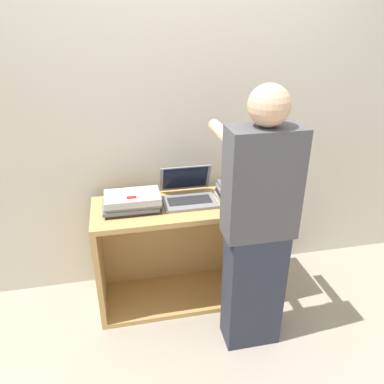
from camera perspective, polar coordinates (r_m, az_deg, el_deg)
ground_plane at (r=2.78m, az=0.73°, el=-18.34°), size 12.00×12.00×0.00m
wall_back at (r=2.66m, az=-1.83°, el=9.77°), size 8.00×0.05×2.40m
cart at (r=2.76m, az=-0.59°, el=-8.26°), size 1.30×0.47×0.77m
laptop_open at (r=2.54m, az=-0.57°, el=-0.31°), size 0.35×0.32×0.22m
laptop_stack_left at (r=2.45m, az=-9.12°, el=-1.47°), size 0.37×0.24×0.11m
laptop_stack_right at (r=2.58m, az=8.01°, el=0.11°), size 0.38×0.25×0.11m
person at (r=2.17m, az=9.96°, el=-5.54°), size 0.40×0.53×1.63m
inventory_tag at (r=2.37m, az=-9.21°, el=-0.81°), size 0.06×0.02×0.01m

